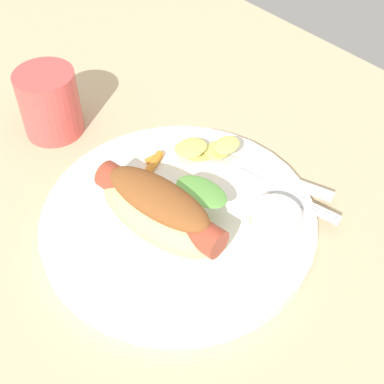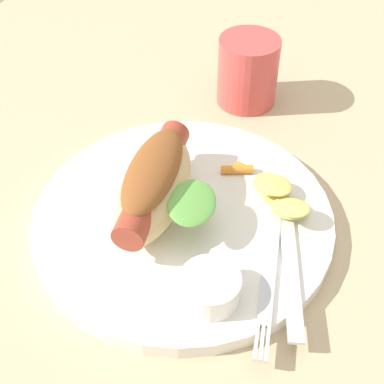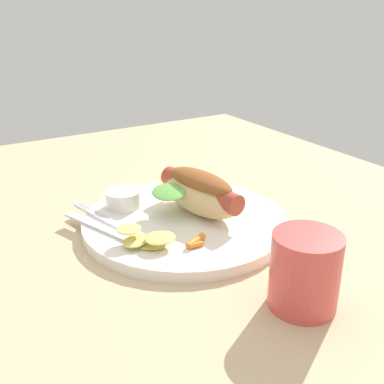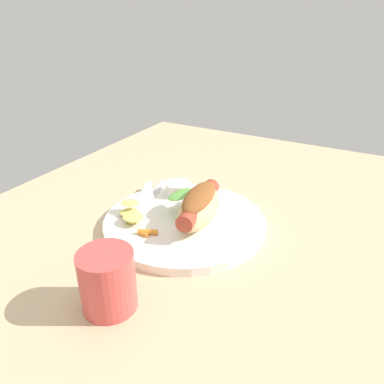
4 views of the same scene
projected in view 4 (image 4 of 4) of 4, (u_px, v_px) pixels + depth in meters
ground_plane at (193, 239)px, 67.24cm from camera, size 120.00×90.00×1.80cm
plate at (185, 222)px, 69.30cm from camera, size 29.97×29.97×1.60cm
hot_dog at (197, 205)px, 66.75cm from camera, size 15.73×10.85×6.37cm
sauce_ramekin at (178, 188)px, 77.45cm from camera, size 5.33×5.33×2.59cm
fork at (151, 197)px, 76.40cm from camera, size 16.31×4.81×0.40cm
knife at (141, 198)px, 75.77cm from camera, size 15.15×6.64×0.36cm
chips_pile at (131, 214)px, 68.16cm from camera, size 7.16×7.56×2.49cm
carrot_garnish at (147, 232)px, 63.85cm from camera, size 2.37×3.52×0.93cm
drinking_cup at (108, 281)px, 49.10cm from camera, size 7.51×7.51×8.61cm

